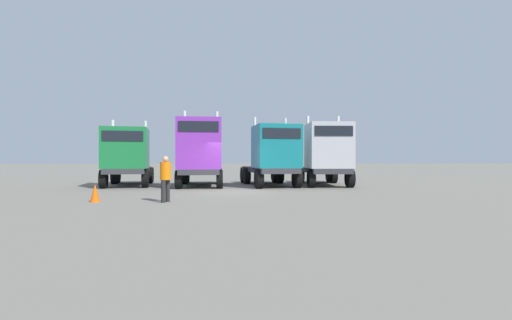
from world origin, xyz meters
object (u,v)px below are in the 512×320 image
at_px(semi_truck_purple, 200,153).
at_px(traffic_cone_near, 95,193).
at_px(semi_truck_green, 127,156).
at_px(semi_truck_silver, 326,154).
at_px(semi_truck_teal, 273,155).
at_px(visitor_in_hivis, 165,175).

xyz_separation_m(semi_truck_purple, traffic_cone_near, (-3.30, -6.73, -1.64)).
distance_m(semi_truck_green, semi_truck_silver, 11.76).
relative_size(semi_truck_teal, visitor_in_hivis, 3.61).
xyz_separation_m(semi_truck_green, traffic_cone_near, (1.03, -7.53, -1.46)).
bearing_deg(semi_truck_purple, visitor_in_hivis, -7.75).
bearing_deg(semi_truck_green, visitor_in_hivis, 16.16).
height_order(semi_truck_silver, traffic_cone_near, semi_truck_silver).
height_order(semi_truck_green, semi_truck_silver, semi_truck_silver).
xyz_separation_m(semi_truck_silver, traffic_cone_near, (-10.73, -7.02, -1.59)).
bearing_deg(traffic_cone_near, semi_truck_green, 97.76).
height_order(semi_truck_green, semi_truck_teal, semi_truck_teal).
height_order(semi_truck_purple, semi_truck_silver, semi_truck_purple).
bearing_deg(semi_truck_silver, semi_truck_green, -90.52).
distance_m(semi_truck_teal, traffic_cone_near, 10.25).
relative_size(semi_truck_purple, visitor_in_hivis, 3.50).
relative_size(semi_truck_green, semi_truck_teal, 1.00).
bearing_deg(semi_truck_silver, semi_truck_purple, -85.77).
bearing_deg(semi_truck_teal, semi_truck_purple, -97.38).
distance_m(semi_truck_purple, semi_truck_teal, 4.22).
height_order(semi_truck_purple, visitor_in_hivis, semi_truck_purple).
bearing_deg(visitor_in_hivis, traffic_cone_near, -159.52).
xyz_separation_m(semi_truck_purple, visitor_in_hivis, (-0.65, -6.94, -0.98)).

